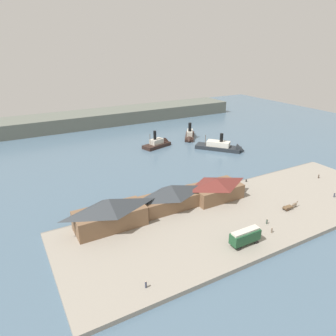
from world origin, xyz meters
TOP-DOWN VIEW (x-y plane):
  - ground_plane at (0.00, 0.00)m, footprint 320.00×320.00m
  - quay_promenade at (0.00, -22.00)m, footprint 110.00×36.00m
  - seawall_edge at (0.00, -3.60)m, footprint 110.00×0.80m
  - ferry_shed_central_terminal at (-37.53, -9.79)m, footprint 19.56×8.78m
  - ferry_shed_west_terminal at (-17.72, -8.54)m, footprint 19.09×8.13m
  - ferry_shed_east_terminal at (-1.79, -10.07)m, footprint 16.41×9.68m
  - street_tram at (-10.91, -33.90)m, footprint 8.16×2.92m
  - horse_cart at (13.60, -27.03)m, footprint 5.88×1.53m
  - pedestrian_standing_center at (-1.01, -33.50)m, footprint 0.38×0.38m
  - pedestrian_near_cart at (32.57, -28.66)m, footprint 0.42×0.42m
  - pedestrian_by_tram at (41.54, -16.13)m, footprint 0.40×0.40m
  - pedestrian_walking_west at (1.10, -29.70)m, footprint 0.40×0.40m
  - pedestrian_near_east_shed at (-39.02, -35.33)m, footprint 0.41×0.41m
  - mooring_post_west at (15.74, -5.30)m, footprint 0.44×0.44m
  - mooring_post_east at (10.71, -5.56)m, footprint 0.44×0.44m
  - ferry_moored_east at (29.79, 54.27)m, footprint 14.17×17.62m
  - ferry_moored_west at (9.41, 50.68)m, footprint 16.78×9.84m
  - ferry_departing_north at (33.83, 30.00)m, footprint 19.85×22.17m
  - far_headland at (0.00, 110.00)m, footprint 180.00×24.00m

SIDE VIEW (x-z plane):
  - ground_plane at x=0.00m, z-range 0.00..0.00m
  - seawall_edge at x=0.00m, z-range 0.00..1.00m
  - quay_promenade at x=0.00m, z-range 0.00..1.20m
  - ferry_moored_west at x=9.41m, z-range -3.73..6.60m
  - ferry_departing_north at x=33.83m, z-range -3.64..6.58m
  - ferry_moored_east at x=29.79m, z-range -3.41..6.56m
  - mooring_post_west at x=15.74m, z-range 1.20..2.10m
  - mooring_post_east at x=10.71m, z-range 1.20..2.10m
  - pedestrian_standing_center at x=-1.01m, z-range 1.13..2.67m
  - pedestrian_walking_west at x=1.10m, z-range 1.13..2.73m
  - pedestrian_by_tram at x=41.54m, z-range 1.13..2.76m
  - pedestrian_near_east_shed at x=-39.02m, z-range 1.13..2.79m
  - pedestrian_near_cart at x=32.57m, z-range 1.13..2.83m
  - horse_cart at x=13.60m, z-range 1.19..3.06m
  - street_tram at x=-10.91m, z-range 1.56..5.73m
  - far_headland at x=0.00m, z-range 0.00..8.00m
  - ferry_shed_east_terminal at x=-1.79m, z-range 1.25..8.00m
  - ferry_shed_west_terminal at x=-17.72m, z-range 1.26..8.86m
  - ferry_shed_central_terminal at x=-37.53m, z-range 1.27..9.86m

